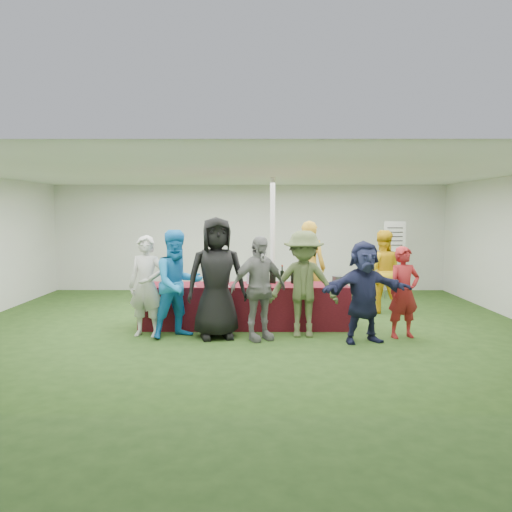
{
  "coord_description": "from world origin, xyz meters",
  "views": [
    {
      "loc": [
        0.2,
        -8.79,
        2.01
      ],
      "look_at": [
        0.17,
        -0.16,
        1.25
      ],
      "focal_mm": 35.0,
      "sensor_mm": 36.0,
      "label": 1
    }
  ],
  "objects_px": {
    "dump_bucket": "(339,281)",
    "customer_3": "(259,288)",
    "serving_table": "(245,306)",
    "wine_list_sign": "(395,242)",
    "customer_4": "(304,284)",
    "customer_5": "(364,292)",
    "customer_0": "(147,286)",
    "customer_1": "(178,284)",
    "staff_back": "(382,271)",
    "customer_6": "(404,292)",
    "staff_pourer": "(309,268)",
    "customer_2": "(217,278)"
  },
  "relations": [
    {
      "from": "serving_table",
      "to": "customer_2",
      "type": "bearing_deg",
      "value": -118.85
    },
    {
      "from": "customer_2",
      "to": "customer_3",
      "type": "xyz_separation_m",
      "value": [
        0.67,
        -0.12,
        -0.15
      ]
    },
    {
      "from": "dump_bucket",
      "to": "customer_5",
      "type": "bearing_deg",
      "value": -72.77
    },
    {
      "from": "customer_1",
      "to": "customer_6",
      "type": "xyz_separation_m",
      "value": [
        3.62,
        -0.02,
        -0.13
      ]
    },
    {
      "from": "wine_list_sign",
      "to": "serving_table",
      "type": "bearing_deg",
      "value": -139.4
    },
    {
      "from": "wine_list_sign",
      "to": "customer_5",
      "type": "relative_size",
      "value": 1.14
    },
    {
      "from": "serving_table",
      "to": "customer_2",
      "type": "distance_m",
      "value": 1.06
    },
    {
      "from": "wine_list_sign",
      "to": "staff_back",
      "type": "relative_size",
      "value": 1.09
    },
    {
      "from": "customer_1",
      "to": "customer_2",
      "type": "relative_size",
      "value": 0.89
    },
    {
      "from": "customer_4",
      "to": "customer_6",
      "type": "distance_m",
      "value": 1.6
    },
    {
      "from": "customer_1",
      "to": "customer_3",
      "type": "relative_size",
      "value": 1.05
    },
    {
      "from": "staff_pourer",
      "to": "customer_1",
      "type": "height_order",
      "value": "staff_pourer"
    },
    {
      "from": "dump_bucket",
      "to": "customer_1",
      "type": "relative_size",
      "value": 0.14
    },
    {
      "from": "serving_table",
      "to": "wine_list_sign",
      "type": "distance_m",
      "value": 4.59
    },
    {
      "from": "wine_list_sign",
      "to": "customer_5",
      "type": "bearing_deg",
      "value": -111.31
    },
    {
      "from": "dump_bucket",
      "to": "customer_3",
      "type": "height_order",
      "value": "customer_3"
    },
    {
      "from": "customer_1",
      "to": "customer_6",
      "type": "bearing_deg",
      "value": -33.35
    },
    {
      "from": "serving_table",
      "to": "customer_4",
      "type": "height_order",
      "value": "customer_4"
    },
    {
      "from": "wine_list_sign",
      "to": "customer_4",
      "type": "relative_size",
      "value": 1.05
    },
    {
      "from": "serving_table",
      "to": "customer_0",
      "type": "xyz_separation_m",
      "value": [
        -1.57,
        -0.67,
        0.44
      ]
    },
    {
      "from": "customer_0",
      "to": "customer_3",
      "type": "xyz_separation_m",
      "value": [
        1.81,
        -0.23,
        0.0
      ]
    },
    {
      "from": "serving_table",
      "to": "staff_pourer",
      "type": "bearing_deg",
      "value": 41.51
    },
    {
      "from": "customer_1",
      "to": "customer_2",
      "type": "bearing_deg",
      "value": -37.34
    },
    {
      "from": "customer_6",
      "to": "serving_table",
      "type": "bearing_deg",
      "value": 148.76
    },
    {
      "from": "wine_list_sign",
      "to": "customer_0",
      "type": "bearing_deg",
      "value": -144.21
    },
    {
      "from": "serving_table",
      "to": "customer_0",
      "type": "relative_size",
      "value": 2.2
    },
    {
      "from": "serving_table",
      "to": "staff_back",
      "type": "relative_size",
      "value": 2.17
    },
    {
      "from": "wine_list_sign",
      "to": "staff_back",
      "type": "bearing_deg",
      "value": -112.94
    },
    {
      "from": "dump_bucket",
      "to": "wine_list_sign",
      "type": "bearing_deg",
      "value": 60.27
    },
    {
      "from": "customer_2",
      "to": "customer_6",
      "type": "height_order",
      "value": "customer_2"
    },
    {
      "from": "staff_pourer",
      "to": "customer_0",
      "type": "xyz_separation_m",
      "value": [
        -2.8,
        -1.76,
        -0.11
      ]
    },
    {
      "from": "customer_3",
      "to": "customer_6",
      "type": "bearing_deg",
      "value": -25.71
    },
    {
      "from": "customer_6",
      "to": "customer_0",
      "type": "bearing_deg",
      "value": 163.84
    },
    {
      "from": "customer_1",
      "to": "customer_5",
      "type": "height_order",
      "value": "customer_1"
    },
    {
      "from": "customer_0",
      "to": "customer_3",
      "type": "relative_size",
      "value": 1.0
    },
    {
      "from": "customer_0",
      "to": "customer_4",
      "type": "bearing_deg",
      "value": 11.95
    },
    {
      "from": "dump_bucket",
      "to": "staff_back",
      "type": "distance_m",
      "value": 1.86
    },
    {
      "from": "customer_3",
      "to": "staff_back",
      "type": "bearing_deg",
      "value": 11.91
    },
    {
      "from": "staff_pourer",
      "to": "customer_5",
      "type": "xyz_separation_m",
      "value": [
        0.64,
        -2.12,
        -0.14
      ]
    },
    {
      "from": "staff_pourer",
      "to": "dump_bucket",
      "type": "bearing_deg",
      "value": 127.14
    },
    {
      "from": "customer_4",
      "to": "customer_5",
      "type": "height_order",
      "value": "customer_4"
    },
    {
      "from": "customer_2",
      "to": "customer_4",
      "type": "relative_size",
      "value": 1.13
    },
    {
      "from": "serving_table",
      "to": "customer_3",
      "type": "bearing_deg",
      "value": -74.84
    },
    {
      "from": "serving_table",
      "to": "customer_5",
      "type": "xyz_separation_m",
      "value": [
        1.87,
        -1.03,
        0.41
      ]
    },
    {
      "from": "serving_table",
      "to": "staff_pourer",
      "type": "distance_m",
      "value": 1.73
    },
    {
      "from": "customer_0",
      "to": "customer_1",
      "type": "bearing_deg",
      "value": 5.62
    },
    {
      "from": "customer_3",
      "to": "dump_bucket",
      "type": "bearing_deg",
      "value": -3.2
    },
    {
      "from": "dump_bucket",
      "to": "customer_1",
      "type": "height_order",
      "value": "customer_1"
    },
    {
      "from": "staff_pourer",
      "to": "wine_list_sign",
      "type": "bearing_deg",
      "value": -119.14
    },
    {
      "from": "staff_pourer",
      "to": "customer_2",
      "type": "distance_m",
      "value": 2.49
    }
  ]
}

